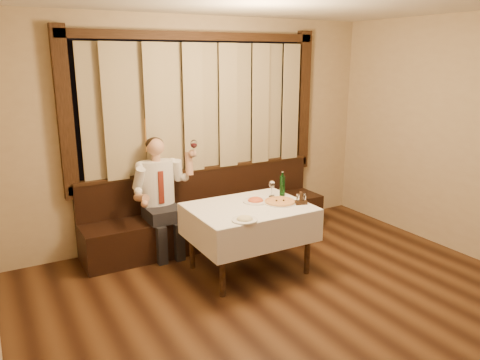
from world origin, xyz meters
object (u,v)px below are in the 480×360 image
green_bottle (282,185)px  cruet_caddy (301,200)px  pasta_cream (245,217)px  dining_table (249,215)px  pasta_red (256,199)px  seated_man (160,188)px  pizza (280,202)px  banquette (209,217)px

green_bottle → cruet_caddy: size_ratio=2.04×
pasta_cream → green_bottle: bearing=33.3°
dining_table → cruet_caddy: 0.59m
dining_table → pasta_red: 0.21m
pasta_cream → cruet_caddy: size_ratio=1.84×
pasta_cream → seated_man: bearing=106.5°
pizza → pasta_red: pasta_red is taller
pasta_cream → pizza: bearing=26.0°
banquette → green_bottle: 1.17m
banquette → dining_table: size_ratio=2.52×
pizza → cruet_caddy: (0.18, -0.15, 0.03)m
dining_table → pasta_red: (0.13, 0.09, 0.14)m
banquette → seated_man: bearing=-172.3°
pizza → cruet_caddy: size_ratio=2.54×
dining_table → pizza: bearing=-12.4°
pizza → cruet_caddy: cruet_caddy is taller
cruet_caddy → seated_man: seated_man is taller
banquette → cruet_caddy: (0.53, -1.25, 0.49)m
banquette → green_bottle: (0.53, -0.88, 0.57)m
pizza → pasta_cream: 0.69m
banquette → cruet_caddy: banquette is taller
green_bottle → seated_man: seated_man is taller
dining_table → seated_man: 1.16m
pasta_red → seated_man: bearing=133.2°
pasta_red → green_bottle: green_bottle is taller
dining_table → pizza: pizza is taller
pasta_cream → green_bottle: 0.97m
banquette → green_bottle: bearing=-58.8°
banquette → pizza: bearing=-72.5°
dining_table → pasta_cream: bearing=-125.8°
dining_table → pizza: size_ratio=3.57×
banquette → cruet_caddy: size_ratio=22.82×
pasta_cream → pasta_red: bearing=48.9°
dining_table → pasta_cream: 0.49m
cruet_caddy → pizza: bearing=157.2°
green_bottle → pizza: bearing=-129.1°
seated_man → cruet_caddy: bearing=-44.2°
pizza → seated_man: seated_man is taller
pasta_red → cruet_caddy: cruet_caddy is taller
cruet_caddy → green_bottle: bearing=105.8°
pasta_cream → green_bottle: (0.80, 0.53, 0.09)m
dining_table → green_bottle: green_bottle is taller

